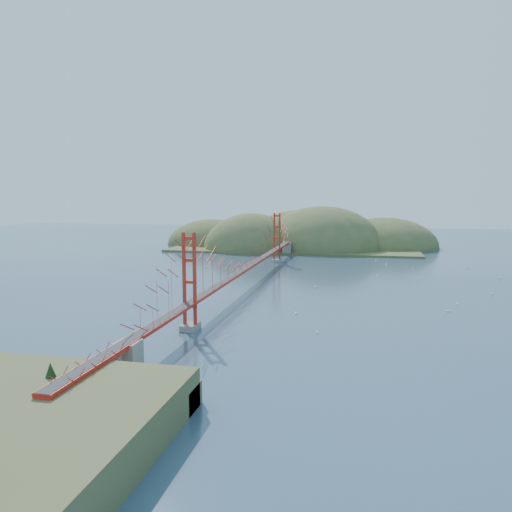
% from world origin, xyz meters
% --- Properties ---
extents(ground, '(320.00, 320.00, 0.00)m').
position_xyz_m(ground, '(0.00, 0.00, 0.00)').
color(ground, '#304660').
rests_on(ground, ground).
extents(bridge, '(2.20, 94.40, 12.00)m').
position_xyz_m(bridge, '(0.00, 0.18, 7.01)').
color(bridge, gray).
rests_on(bridge, ground).
extents(approach_viaduct, '(1.40, 12.00, 3.38)m').
position_xyz_m(approach_viaduct, '(0.00, -51.91, 2.55)').
color(approach_viaduct, red).
rests_on(approach_viaduct, ground).
extents(promontory, '(9.00, 6.00, 0.24)m').
position_xyz_m(promontory, '(0.00, -48.50, 0.12)').
color(promontory, '#59544C').
rests_on(promontory, ground).
extents(fort, '(3.70, 2.30, 1.75)m').
position_xyz_m(fort, '(0.40, -47.80, 0.67)').
color(fort, maroon).
rests_on(fort, ground).
extents(far_headlands, '(84.00, 58.00, 25.00)m').
position_xyz_m(far_headlands, '(2.21, 68.52, 0.00)').
color(far_headlands, brown).
rests_on(far_headlands, ground).
extents(sailboat_17, '(0.57, 0.53, 0.64)m').
position_xyz_m(sailboat_17, '(42.45, 29.88, 0.15)').
color(sailboat_17, white).
rests_on(sailboat_17, ground).
extents(sailboat_8, '(0.55, 0.51, 0.62)m').
position_xyz_m(sailboat_8, '(30.41, 24.91, 0.14)').
color(sailboat_8, white).
rests_on(sailboat_8, ground).
extents(sailboat_15, '(0.58, 0.61, 0.69)m').
position_xyz_m(sailboat_15, '(25.08, 30.85, 0.15)').
color(sailboat_15, white).
rests_on(sailboat_15, ground).
extents(sailboat_4, '(0.62, 0.62, 0.66)m').
position_xyz_m(sailboat_4, '(40.56, 0.30, 0.15)').
color(sailboat_4, white).
rests_on(sailboat_4, ground).
extents(sailboat_12, '(0.56, 0.56, 0.61)m').
position_xyz_m(sailboat_12, '(23.00, 38.40, 0.14)').
color(sailboat_12, white).
rests_on(sailboat_12, ground).
extents(sailboat_0, '(0.61, 0.65, 0.73)m').
position_xyz_m(sailboat_0, '(11.23, -19.21, 0.16)').
color(sailboat_0, white).
rests_on(sailboat_0, ground).
extents(sailboat_10, '(0.43, 0.51, 0.59)m').
position_xyz_m(sailboat_10, '(14.96, -28.16, 0.14)').
color(sailboat_10, white).
rests_on(sailboat_10, ground).
extents(sailboat_16, '(0.68, 0.68, 0.71)m').
position_xyz_m(sailboat_16, '(11.94, 0.30, 0.15)').
color(sailboat_16, white).
rests_on(sailboat_16, ground).
extents(sailboat_7, '(0.57, 0.57, 0.62)m').
position_xyz_m(sailboat_7, '(30.32, 13.22, 0.14)').
color(sailboat_7, white).
rests_on(sailboat_7, ground).
extents(sailboat_3, '(0.54, 0.51, 0.61)m').
position_xyz_m(sailboat_3, '(22.81, 15.13, 0.14)').
color(sailboat_3, white).
rests_on(sailboat_3, ground).
extents(sailboat_9, '(0.70, 0.70, 0.74)m').
position_xyz_m(sailboat_9, '(45.85, 17.38, 0.16)').
color(sailboat_9, white).
rests_on(sailboat_9, ground).
extents(sailboat_14, '(0.55, 0.56, 0.63)m').
position_xyz_m(sailboat_14, '(33.65, -8.73, 0.14)').
color(sailboat_14, white).
rests_on(sailboat_14, ground).
extents(sailboat_2, '(0.59, 0.59, 0.66)m').
position_xyz_m(sailboat_2, '(31.61, -13.73, 0.15)').
color(sailboat_2, white).
rests_on(sailboat_2, ground).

